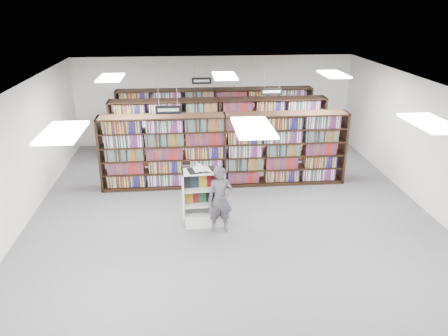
{
  "coord_description": "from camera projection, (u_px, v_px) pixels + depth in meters",
  "views": [
    {
      "loc": [
        -1.08,
        -9.72,
        5.11
      ],
      "look_at": [
        -0.15,
        0.5,
        1.1
      ],
      "focal_mm": 35.0,
      "sensor_mm": 36.0,
      "label": 1
    }
  ],
  "objects": [
    {
      "name": "troffer_back_center",
      "position": [
        225.0,
        76.0,
        11.67
      ],
      "size": [
        0.6,
        1.2,
        0.04
      ],
      "primitive_type": "cube",
      "color": "white",
      "rests_on": "ceiling"
    },
    {
      "name": "shopper",
      "position": [
        220.0,
        200.0,
        10.0
      ],
      "size": [
        0.59,
        0.39,
        1.59
      ],
      "primitive_type": "imported",
      "rotation": [
        0.0,
        0.0,
        0.02
      ],
      "color": "#504C56",
      "rests_on": "floor"
    },
    {
      "name": "troffer_front_left",
      "position": [
        62.0,
        132.0,
        6.78
      ],
      "size": [
        0.6,
        1.2,
        0.04
      ],
      "primitive_type": "cube",
      "color": "white",
      "rests_on": "ceiling"
    },
    {
      "name": "troffer_back_right",
      "position": [
        334.0,
        74.0,
        11.93
      ],
      "size": [
        0.6,
        1.2,
        0.04
      ],
      "primitive_type": "cube",
      "color": "white",
      "rests_on": "ceiling"
    },
    {
      "name": "troffer_front_right",
      "position": [
        431.0,
        123.0,
        7.29
      ],
      "size": [
        0.6,
        1.2,
        0.04
      ],
      "primitive_type": "cube",
      "color": "white",
      "rests_on": "ceiling"
    },
    {
      "name": "aisle_sign_left",
      "position": [
        168.0,
        109.0,
        10.85
      ],
      "size": [
        0.65,
        0.02,
        0.8
      ],
      "color": "#B2B2B7",
      "rests_on": "ceiling"
    },
    {
      "name": "wall_left",
      "position": [
        15.0,
        163.0,
        9.96
      ],
      "size": [
        0.1,
        12.0,
        3.2
      ],
      "primitive_type": "cube",
      "color": "white",
      "rests_on": "ground"
    },
    {
      "name": "troffer_back_left",
      "position": [
        111.0,
        78.0,
        11.42
      ],
      "size": [
        0.6,
        1.2,
        0.04
      ],
      "primitive_type": "cube",
      "color": "white",
      "rests_on": "ceiling"
    },
    {
      "name": "wall_right",
      "position": [
        433.0,
        150.0,
        10.81
      ],
      "size": [
        0.1,
        12.0,
        3.2
      ],
      "primitive_type": "cube",
      "color": "white",
      "rests_on": "ground"
    },
    {
      "name": "endcap_display",
      "position": [
        203.0,
        205.0,
        10.45
      ],
      "size": [
        1.01,
        0.53,
        1.39
      ],
      "rotation": [
        0.0,
        0.0,
        0.04
      ],
      "color": "white",
      "rests_on": "floor"
    },
    {
      "name": "aisle_sign_center",
      "position": [
        202.0,
        80.0,
        14.64
      ],
      "size": [
        0.65,
        0.02,
        0.8
      ],
      "color": "#B2B2B7",
      "rests_on": "ceiling"
    },
    {
      "name": "floor",
      "position": [
        232.0,
        216.0,
        10.97
      ],
      "size": [
        12.0,
        12.0,
        0.0
      ],
      "primitive_type": "plane",
      "color": "#57575C",
      "rests_on": "ground"
    },
    {
      "name": "bookshelf_row_far",
      "position": [
        215.0,
        117.0,
        15.87
      ],
      "size": [
        7.0,
        0.6,
        2.1
      ],
      "color": "black",
      "rests_on": "floor"
    },
    {
      "name": "bookshelf_row_mid",
      "position": [
        219.0,
        131.0,
        14.3
      ],
      "size": [
        7.0,
        0.6,
        2.1
      ],
      "color": "black",
      "rests_on": "floor"
    },
    {
      "name": "troffer_front_center",
      "position": [
        253.0,
        127.0,
        7.04
      ],
      "size": [
        0.6,
        1.2,
        0.04
      ],
      "primitive_type": "cube",
      "color": "white",
      "rests_on": "ceiling"
    },
    {
      "name": "bookshelf_row_near",
      "position": [
        225.0,
        150.0,
        12.44
      ],
      "size": [
        7.0,
        0.6,
        2.1
      ],
      "color": "black",
      "rests_on": "floor"
    },
    {
      "name": "aisle_sign_right",
      "position": [
        272.0,
        91.0,
        12.96
      ],
      "size": [
        0.65,
        0.02,
        0.8
      ],
      "color": "#B2B2B7",
      "rests_on": "ceiling"
    },
    {
      "name": "ceiling",
      "position": [
        233.0,
        89.0,
        9.8
      ],
      "size": [
        10.0,
        12.0,
        0.1
      ],
      "primitive_type": "cube",
      "color": "white",
      "rests_on": "wall_back"
    },
    {
      "name": "open_book",
      "position": [
        202.0,
        169.0,
        10.09
      ],
      "size": [
        0.74,
        0.52,
        0.13
      ],
      "rotation": [
        0.0,
        0.0,
        0.21
      ],
      "color": "black",
      "rests_on": "endcap_display"
    },
    {
      "name": "wall_back",
      "position": [
        215.0,
        101.0,
        15.95
      ],
      "size": [
        10.0,
        0.1,
        3.2
      ],
      "primitive_type": "cube",
      "color": "white",
      "rests_on": "ground"
    }
  ]
}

